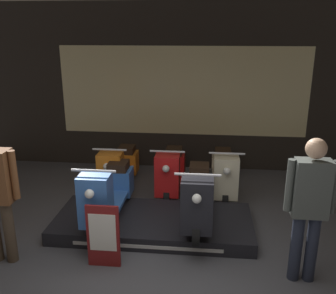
% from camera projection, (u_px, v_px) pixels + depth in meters
% --- Properties ---
extents(shop_wall_back, '(8.67, 0.09, 3.20)m').
position_uv_depth(shop_wall_back, '(183.00, 89.00, 7.22)').
color(shop_wall_back, '#28231E').
rests_on(shop_wall_back, ground_plane).
extents(display_platform, '(2.73, 1.17, 0.19)m').
position_uv_depth(display_platform, '(153.00, 223.00, 5.24)').
color(display_platform, black).
rests_on(display_platform, ground_plane).
extents(scooter_display_left, '(0.54, 1.68, 0.92)m').
position_uv_depth(scooter_display_left, '(108.00, 192.00, 5.13)').
color(scooter_display_left, black).
rests_on(scooter_display_left, display_platform).
extents(scooter_display_right, '(0.54, 1.68, 0.92)m').
position_uv_depth(scooter_display_right, '(198.00, 196.00, 5.01)').
color(scooter_display_right, black).
rests_on(scooter_display_right, display_platform).
extents(scooter_backrow_0, '(0.54, 1.68, 0.92)m').
position_uv_depth(scooter_backrow_0, '(119.00, 169.00, 6.53)').
color(scooter_backrow_0, black).
rests_on(scooter_backrow_0, ground_plane).
extents(scooter_backrow_1, '(0.54, 1.68, 0.92)m').
position_uv_depth(scooter_backrow_1, '(171.00, 171.00, 6.44)').
color(scooter_backrow_1, black).
rests_on(scooter_backrow_1, ground_plane).
extents(scooter_backrow_2, '(0.54, 1.68, 0.92)m').
position_uv_depth(scooter_backrow_2, '(224.00, 173.00, 6.35)').
color(scooter_backrow_2, black).
rests_on(scooter_backrow_2, ground_plane).
extents(person_right_browsing, '(0.53, 0.22, 1.66)m').
position_uv_depth(person_right_browsing, '(310.00, 202.00, 3.95)').
color(person_right_browsing, '#232838').
rests_on(person_right_browsing, ground_plane).
extents(price_sign_board, '(0.39, 0.04, 0.79)m').
position_uv_depth(price_sign_board, '(103.00, 236.00, 4.35)').
color(price_sign_board, maroon).
rests_on(price_sign_board, ground_plane).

